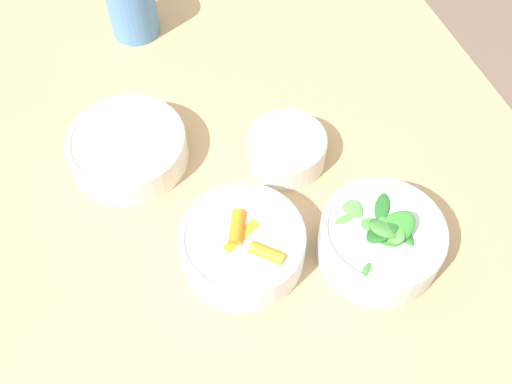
% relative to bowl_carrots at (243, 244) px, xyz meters
% --- Properties ---
extents(ground_plane, '(10.00, 10.00, 0.00)m').
position_rel_bowl_carrots_xyz_m(ground_plane, '(0.12, -0.05, -0.81)').
color(ground_plane, brown).
extents(dining_table, '(1.28, 0.88, 0.78)m').
position_rel_bowl_carrots_xyz_m(dining_table, '(0.12, -0.05, -0.14)').
color(dining_table, tan).
rests_on(dining_table, ground_plane).
extents(bowl_carrots, '(0.16, 0.16, 0.06)m').
position_rel_bowl_carrots_xyz_m(bowl_carrots, '(0.00, 0.00, 0.00)').
color(bowl_carrots, silver).
rests_on(bowl_carrots, dining_table).
extents(bowl_greens, '(0.16, 0.16, 0.10)m').
position_rel_bowl_carrots_xyz_m(bowl_greens, '(-0.05, -0.17, 0.01)').
color(bowl_greens, silver).
rests_on(bowl_greens, dining_table).
extents(bowl_beans_hotdog, '(0.17, 0.17, 0.05)m').
position_rel_bowl_carrots_xyz_m(bowl_beans_hotdog, '(0.21, 0.11, -0.01)').
color(bowl_beans_hotdog, silver).
rests_on(bowl_beans_hotdog, dining_table).
extents(bowl_cookies, '(0.12, 0.12, 0.05)m').
position_rel_bowl_carrots_xyz_m(bowl_cookies, '(0.13, -0.11, -0.00)').
color(bowl_cookies, silver).
rests_on(bowl_cookies, dining_table).
extents(cup, '(0.08, 0.08, 0.10)m').
position_rel_bowl_carrots_xyz_m(cup, '(0.49, 0.04, 0.02)').
color(cup, '#4C7FB7').
rests_on(cup, dining_table).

